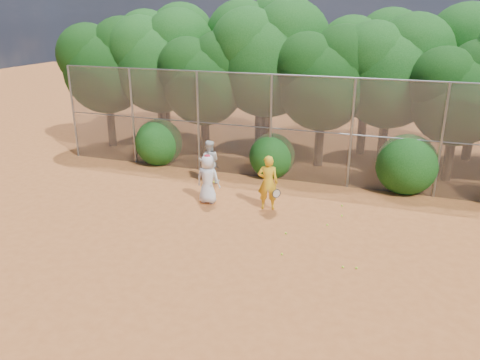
% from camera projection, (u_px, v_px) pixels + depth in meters
% --- Properties ---
extents(ground, '(80.00, 80.00, 0.00)m').
position_uv_depth(ground, '(244.00, 251.00, 12.74)').
color(ground, '#A55625').
rests_on(ground, ground).
extents(fence_back, '(20.05, 0.09, 4.03)m').
position_uv_depth(fence_back, '(293.00, 129.00, 17.40)').
color(fence_back, gray).
rests_on(fence_back, ground).
extents(tree_0, '(4.38, 3.81, 6.00)m').
position_uv_depth(tree_0, '(107.00, 63.00, 21.48)').
color(tree_0, black).
rests_on(tree_0, ground).
extents(tree_1, '(4.64, 4.03, 6.35)m').
position_uv_depth(tree_1, '(160.00, 58.00, 21.06)').
color(tree_1, black).
rests_on(tree_1, ground).
extents(tree_2, '(3.99, 3.47, 5.47)m').
position_uv_depth(tree_2, '(205.00, 76.00, 19.86)').
color(tree_2, black).
rests_on(tree_2, ground).
extents(tree_3, '(4.89, 4.26, 6.70)m').
position_uv_depth(tree_3, '(269.00, 56.00, 19.69)').
color(tree_3, black).
rests_on(tree_3, ground).
extents(tree_4, '(4.19, 3.64, 5.73)m').
position_uv_depth(tree_4, '(325.00, 75.00, 18.59)').
color(tree_4, black).
rests_on(tree_4, ground).
extents(tree_5, '(4.51, 3.92, 6.17)m').
position_uv_depth(tree_5, '(392.00, 68.00, 18.43)').
color(tree_5, black).
rests_on(tree_5, ground).
extents(tree_6, '(3.86, 3.36, 5.29)m').
position_uv_depth(tree_6, '(461.00, 90.00, 16.95)').
color(tree_6, black).
rests_on(tree_6, ground).
extents(tree_9, '(4.83, 4.20, 6.62)m').
position_uv_depth(tree_9, '(165.00, 50.00, 23.36)').
color(tree_9, black).
rests_on(tree_9, ground).
extents(tree_10, '(5.15, 4.48, 7.06)m').
position_uv_depth(tree_10, '(262.00, 46.00, 21.88)').
color(tree_10, black).
rests_on(tree_10, ground).
extents(tree_11, '(4.64, 4.03, 6.35)m').
position_uv_depth(tree_11, '(370.00, 61.00, 20.12)').
color(tree_11, black).
rests_on(tree_11, ground).
extents(bush_0, '(2.00, 2.00, 2.00)m').
position_uv_depth(bush_0, '(159.00, 140.00, 19.86)').
color(bush_0, '#104210').
rests_on(bush_0, ground).
extents(bush_1, '(1.80, 1.80, 1.80)m').
position_uv_depth(bush_1, '(272.00, 154.00, 18.33)').
color(bush_1, '#104210').
rests_on(bush_1, ground).
extents(bush_2, '(2.20, 2.20, 2.20)m').
position_uv_depth(bush_2, '(407.00, 162.00, 16.70)').
color(bush_2, '#104210').
rests_on(bush_2, ground).
extents(player_yellow, '(0.85, 0.61, 1.83)m').
position_uv_depth(player_yellow, '(268.00, 183.00, 15.20)').
color(player_yellow, gold).
rests_on(player_yellow, ground).
extents(player_teen, '(0.84, 0.56, 1.71)m').
position_uv_depth(player_teen, '(208.00, 179.00, 15.74)').
color(player_teen, silver).
rests_on(player_teen, ground).
extents(player_white, '(0.93, 0.83, 1.64)m').
position_uv_depth(player_white, '(209.00, 161.00, 17.65)').
color(player_white, silver).
rests_on(player_white, ground).
extents(ball_0, '(0.07, 0.07, 0.07)m').
position_uv_depth(ball_0, '(327.00, 225.00, 14.25)').
color(ball_0, '#C2ED2B').
rests_on(ball_0, ground).
extents(ball_1, '(0.07, 0.07, 0.07)m').
position_uv_depth(ball_1, '(342.00, 216.00, 14.89)').
color(ball_1, '#C2ED2B').
rests_on(ball_1, ground).
extents(ball_2, '(0.07, 0.07, 0.07)m').
position_uv_depth(ball_2, '(356.00, 268.00, 11.85)').
color(ball_2, '#C2ED2B').
rests_on(ball_2, ground).
extents(ball_3, '(0.07, 0.07, 0.07)m').
position_uv_depth(ball_3, '(343.00, 267.00, 11.90)').
color(ball_3, '#C2ED2B').
rests_on(ball_3, ground).
extents(ball_4, '(0.07, 0.07, 0.07)m').
position_uv_depth(ball_4, '(286.00, 233.00, 13.71)').
color(ball_4, '#C2ED2B').
rests_on(ball_4, ground).
extents(ball_5, '(0.07, 0.07, 0.07)m').
position_uv_depth(ball_5, '(342.00, 206.00, 15.65)').
color(ball_5, '#C2ED2B').
rests_on(ball_5, ground).
extents(ball_6, '(0.07, 0.07, 0.07)m').
position_uv_depth(ball_6, '(282.00, 254.00, 12.53)').
color(ball_6, '#C2ED2B').
rests_on(ball_6, ground).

